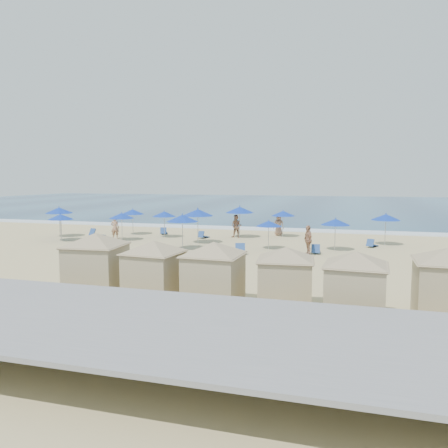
# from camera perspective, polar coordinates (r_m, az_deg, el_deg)

# --- Properties ---
(ground) EXTENTS (160.00, 160.00, 0.00)m
(ground) POSITION_cam_1_polar(r_m,az_deg,el_deg) (26.48, -0.26, -4.51)
(ground) COLOR #C9B67F
(ground) RESTS_ON ground
(ocean) EXTENTS (160.00, 80.00, 0.06)m
(ocean) POSITION_cam_1_polar(r_m,az_deg,el_deg) (80.47, 10.79, 2.48)
(ocean) COLOR navy
(ocean) RESTS_ON ground
(surf_line) EXTENTS (160.00, 2.50, 0.08)m
(surf_line) POSITION_cam_1_polar(r_m,az_deg,el_deg) (41.42, 5.76, -0.67)
(surf_line) COLOR white
(surf_line) RESTS_ON ground
(seawall) EXTENTS (160.00, 6.10, 1.22)m
(seawall) POSITION_cam_1_polar(r_m,az_deg,el_deg) (14.24, -15.96, -11.30)
(seawall) COLOR gray
(seawall) RESTS_ON ground
(trash_bin) EXTENTS (1.08, 1.08, 0.86)m
(trash_bin) POSITION_cam_1_polar(r_m,az_deg,el_deg) (21.90, -3.20, -5.59)
(trash_bin) COLOR black
(trash_bin) RESTS_ON ground
(cabana_0) EXTENTS (4.53, 4.53, 2.85)m
(cabana_0) POSITION_cam_1_polar(r_m,az_deg,el_deg) (18.76, -16.38, -4.05)
(cabana_0) COLOR tan
(cabana_0) RESTS_ON ground
(cabana_1) EXTENTS (4.19, 4.19, 2.64)m
(cabana_1) POSITION_cam_1_polar(r_m,az_deg,el_deg) (17.46, -9.13, -5.03)
(cabana_1) COLOR tan
(cabana_1) RESTS_ON ground
(cabana_2) EXTENTS (4.31, 4.31, 2.71)m
(cabana_2) POSITION_cam_1_polar(r_m,az_deg,el_deg) (16.50, -1.36, -5.47)
(cabana_2) COLOR tan
(cabana_2) RESTS_ON ground
(cabana_3) EXTENTS (4.08, 4.08, 2.57)m
(cabana_3) POSITION_cam_1_polar(r_m,az_deg,el_deg) (16.20, 8.05, -6.02)
(cabana_3) COLOR tan
(cabana_3) RESTS_ON ground
(cabana_4) EXTENTS (4.19, 4.19, 2.63)m
(cabana_4) POSITION_cam_1_polar(r_m,az_deg,el_deg) (15.45, 16.81, -6.68)
(cabana_4) COLOR tan
(cabana_4) RESTS_ON ground
(cabana_5) EXTENTS (4.43, 4.43, 2.78)m
(cabana_5) POSITION_cam_1_polar(r_m,az_deg,el_deg) (16.59, 27.21, -5.93)
(cabana_5) COLOR tan
(cabana_5) RESTS_ON ground
(umbrella_0) EXTENTS (2.22, 2.22, 2.53)m
(umbrella_0) POSITION_cam_1_polar(r_m,az_deg,el_deg) (38.44, -20.73, 1.68)
(umbrella_0) COLOR #A5A8AD
(umbrella_0) RESTS_ON ground
(umbrella_1) EXTENTS (1.90, 1.90, 2.16)m
(umbrella_1) POSITION_cam_1_polar(r_m,az_deg,el_deg) (35.68, -20.53, 0.87)
(umbrella_1) COLOR #A5A8AD
(umbrella_1) RESTS_ON ground
(umbrella_2) EXTENTS (1.99, 1.99, 2.27)m
(umbrella_2) POSITION_cam_1_polar(r_m,az_deg,el_deg) (38.22, -11.85, 1.58)
(umbrella_2) COLOR #A5A8AD
(umbrella_2) RESTS_ON ground
(umbrella_3) EXTENTS (1.96, 1.96, 2.23)m
(umbrella_3) POSITION_cam_1_polar(r_m,az_deg,el_deg) (34.74, -13.22, 1.06)
(umbrella_3) COLOR #A5A8AD
(umbrella_3) RESTS_ON ground
(umbrella_4) EXTENTS (1.95, 1.95, 2.22)m
(umbrella_4) POSITION_cam_1_polar(r_m,az_deg,el_deg) (35.88, -7.82, 1.31)
(umbrella_4) COLOR #A5A8AD
(umbrella_4) RESTS_ON ground
(umbrella_5) EXTENTS (2.34, 2.34, 2.66)m
(umbrella_5) POSITION_cam_1_polar(r_m,az_deg,el_deg) (32.32, -3.44, 1.51)
(umbrella_5) COLOR #A5A8AD
(umbrella_5) RESTS_ON ground
(umbrella_6) EXTENTS (2.17, 2.17, 2.47)m
(umbrella_6) POSITION_cam_1_polar(r_m,az_deg,el_deg) (29.57, -5.46, 0.76)
(umbrella_6) COLOR #A5A8AD
(umbrella_6) RESTS_ON ground
(umbrella_7) EXTENTS (2.31, 2.31, 2.63)m
(umbrella_7) POSITION_cam_1_polar(r_m,az_deg,el_deg) (35.40, 2.06, 1.87)
(umbrella_7) COLOR #A5A8AD
(umbrella_7) RESTS_ON ground
(umbrella_8) EXTENTS (1.79, 1.79, 2.03)m
(umbrella_8) POSITION_cam_1_polar(r_m,az_deg,el_deg) (29.78, 5.85, 0.06)
(umbrella_8) COLOR #A5A8AD
(umbrella_8) RESTS_ON ground
(umbrella_9) EXTENTS (1.97, 1.97, 2.24)m
(umbrella_9) POSITION_cam_1_polar(r_m,az_deg,el_deg) (36.28, 7.72, 1.38)
(umbrella_9) COLOR #A5A8AD
(umbrella_9) RESTS_ON ground
(umbrella_10) EXTENTS (2.07, 2.07, 2.35)m
(umbrella_10) POSITION_cam_1_polar(r_m,az_deg,el_deg) (33.50, 20.38, 0.85)
(umbrella_10) COLOR #A5A8AD
(umbrella_10) RESTS_ON ground
(umbrella_11) EXTENTS (1.96, 1.96, 2.23)m
(umbrella_11) POSITION_cam_1_polar(r_m,az_deg,el_deg) (30.00, 14.35, 0.27)
(umbrella_11) COLOR #A5A8AD
(umbrella_11) RESTS_ON ground
(umbrella_12) EXTENTS (1.88, 1.88, 2.14)m
(umbrella_12) POSITION_cam_1_polar(r_m,az_deg,el_deg) (36.02, -20.59, 0.88)
(umbrella_12) COLOR #A5A8AD
(umbrella_12) RESTS_ON ground
(beach_chair_0) EXTENTS (0.99, 1.44, 0.73)m
(beach_chair_0) POSITION_cam_1_polar(r_m,az_deg,el_deg) (37.72, -16.39, -1.21)
(beach_chair_0) COLOR #274A90
(beach_chair_0) RESTS_ON ground
(beach_chair_1) EXTENTS (0.85, 1.27, 0.64)m
(beach_chair_1) POSITION_cam_1_polar(r_m,az_deg,el_deg) (37.97, -7.88, -1.02)
(beach_chair_1) COLOR #274A90
(beach_chair_1) RESTS_ON ground
(beach_chair_2) EXTENTS (0.74, 1.21, 0.62)m
(beach_chair_2) POSITION_cam_1_polar(r_m,az_deg,el_deg) (35.26, -2.76, -1.52)
(beach_chair_2) COLOR #274A90
(beach_chair_2) RESTS_ON ground
(beach_chair_3) EXTENTS (0.94, 1.49, 0.76)m
(beach_chair_3) POSITION_cam_1_polar(r_m,az_deg,el_deg) (27.94, 2.12, -3.41)
(beach_chair_3) COLOR #274A90
(beach_chair_3) RESTS_ON ground
(beach_chair_4) EXTENTS (0.56, 1.21, 0.66)m
(beach_chair_4) POSITION_cam_1_polar(r_m,az_deg,el_deg) (28.68, 11.90, -3.36)
(beach_chair_4) COLOR #274A90
(beach_chair_4) RESTS_ON ground
(beach_chair_5) EXTENTS (0.90, 1.23, 0.62)m
(beach_chair_5) POSITION_cam_1_polar(r_m,az_deg,el_deg) (32.37, 18.74, -2.52)
(beach_chair_5) COLOR #274A90
(beach_chair_5) RESTS_ON ground
(beachgoer_0) EXTENTS (0.74, 0.59, 1.79)m
(beachgoer_0) POSITION_cam_1_polar(r_m,az_deg,el_deg) (35.94, -14.05, -0.46)
(beachgoer_0) COLOR #AC7B5F
(beachgoer_0) RESTS_ON ground
(beachgoer_1) EXTENTS (0.98, 0.80, 1.87)m
(beachgoer_1) POSITION_cam_1_polar(r_m,az_deg,el_deg) (35.54, 1.64, -0.29)
(beachgoer_1) COLOR #AC7B5F
(beachgoer_1) RESTS_ON ground
(beachgoer_2) EXTENTS (0.90, 1.20, 1.89)m
(beachgoer_2) POSITION_cam_1_polar(r_m,az_deg,el_deg) (28.00, 10.91, -2.08)
(beachgoer_2) COLOR #AC7B5F
(beachgoer_2) RESTS_ON ground
(beachgoer_3) EXTENTS (0.92, 0.64, 1.81)m
(beachgoer_3) POSITION_cam_1_polar(r_m,az_deg,el_deg) (37.14, 7.14, -0.11)
(beachgoer_3) COLOR #AC7B5F
(beachgoer_3) RESTS_ON ground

